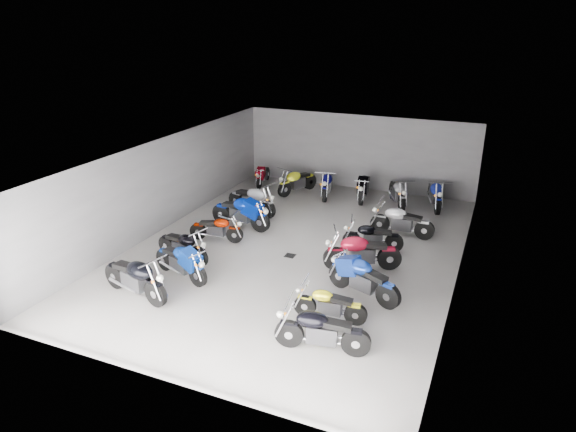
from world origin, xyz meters
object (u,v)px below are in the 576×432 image
(motorcycle_back_b, at_px, (297,181))
(motorcycle_right_a, at_px, (321,331))
(drain_grate, at_px, (290,256))
(motorcycle_back_c, at_px, (327,184))
(motorcycle_back_e, at_px, (398,192))
(motorcycle_back_d, at_px, (364,187))
(motorcycle_left_d, at_px, (217,229))
(motorcycle_right_d, at_px, (361,252))
(motorcycle_back_f, at_px, (435,194))
(motorcycle_right_c, at_px, (363,278))
(motorcycle_right_f, at_px, (401,221))
(motorcycle_left_a, at_px, (135,278))
(motorcycle_left_c, at_px, (183,246))
(motorcycle_left_f, at_px, (252,200))
(motorcycle_left_b, at_px, (181,262))
(motorcycle_back_a, at_px, (263,175))
(motorcycle_right_b, at_px, (329,304))
(motorcycle_right_e, at_px, (372,237))
(motorcycle_left_e, at_px, (241,213))

(motorcycle_back_b, bearing_deg, motorcycle_right_a, 138.02)
(drain_grate, height_order, motorcycle_back_c, motorcycle_back_c)
(drain_grate, xyz_separation_m, motorcycle_back_e, (2.12, 5.96, 0.54))
(motorcycle_back_b, height_order, motorcycle_back_d, motorcycle_back_d)
(motorcycle_left_d, bearing_deg, motorcycle_right_a, 40.50)
(motorcycle_right_d, xyz_separation_m, motorcycle_back_f, (1.22, 6.29, 0.00))
(motorcycle_back_c, bearing_deg, motorcycle_right_c, 104.13)
(motorcycle_right_f, bearing_deg, motorcycle_left_a, 140.47)
(motorcycle_left_c, xyz_separation_m, motorcycle_back_e, (5.01, 7.54, 0.05))
(motorcycle_left_f, xyz_separation_m, motorcycle_back_e, (4.89, 3.09, -0.01))
(motorcycle_back_c, bearing_deg, motorcycle_left_c, 63.20)
(motorcycle_left_b, height_order, motorcycle_back_a, motorcycle_left_b)
(motorcycle_left_b, distance_m, motorcycle_right_b, 4.62)
(motorcycle_right_d, xyz_separation_m, motorcycle_back_d, (-1.60, 6.15, -0.02))
(drain_grate, relative_size, motorcycle_back_f, 0.14)
(motorcycle_right_c, distance_m, motorcycle_back_f, 7.87)
(drain_grate, xyz_separation_m, motorcycle_right_e, (2.25, 1.42, 0.46))
(motorcycle_right_b, relative_size, motorcycle_right_e, 0.97)
(motorcycle_right_a, bearing_deg, motorcycle_left_f, 26.61)
(motorcycle_right_d, height_order, motorcycle_back_f, motorcycle_back_f)
(motorcycle_back_d, bearing_deg, motorcycle_right_d, 96.85)
(motorcycle_left_a, relative_size, motorcycle_back_e, 1.12)
(motorcycle_back_c, bearing_deg, motorcycle_back_f, 173.24)
(motorcycle_left_b, distance_m, motorcycle_back_e, 9.60)
(motorcycle_right_b, bearing_deg, motorcycle_back_a, 29.15)
(drain_grate, distance_m, motorcycle_left_d, 2.74)
(drain_grate, xyz_separation_m, motorcycle_back_d, (0.70, 6.14, 0.53))
(motorcycle_right_a, height_order, motorcycle_back_a, motorcycle_right_a)
(motorcycle_left_d, distance_m, motorcycle_back_b, 5.71)
(drain_grate, xyz_separation_m, motorcycle_left_f, (-2.77, 2.86, 0.55))
(motorcycle_left_a, bearing_deg, motorcycle_right_a, 99.62)
(motorcycle_left_b, distance_m, motorcycle_back_b, 8.36)
(motorcycle_left_b, bearing_deg, drain_grate, 156.26)
(motorcycle_right_e, bearing_deg, motorcycle_back_a, 36.74)
(motorcycle_back_d, xyz_separation_m, motorcycle_back_f, (2.82, 0.13, 0.02))
(motorcycle_right_a, distance_m, motorcycle_back_f, 10.58)
(motorcycle_right_f, relative_size, motorcycle_back_d, 0.98)
(motorcycle_back_b, relative_size, motorcycle_back_c, 0.92)
(motorcycle_left_f, height_order, motorcycle_right_e, motorcycle_left_f)
(motorcycle_left_d, bearing_deg, motorcycle_left_b, -1.13)
(motorcycle_right_b, relative_size, motorcycle_back_d, 0.83)
(motorcycle_back_a, height_order, motorcycle_back_b, motorcycle_back_b)
(motorcycle_back_a, bearing_deg, motorcycle_back_e, 166.12)
(motorcycle_back_b, height_order, motorcycle_back_e, motorcycle_back_e)
(motorcycle_left_e, relative_size, motorcycle_right_f, 1.09)
(motorcycle_left_a, bearing_deg, motorcycle_left_b, 172.62)
(motorcycle_back_e, bearing_deg, drain_grate, 45.52)
(drain_grate, distance_m, motorcycle_left_e, 2.95)
(motorcycle_right_f, bearing_deg, motorcycle_right_a, 177.29)
(motorcycle_right_e, bearing_deg, motorcycle_left_f, 58.91)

